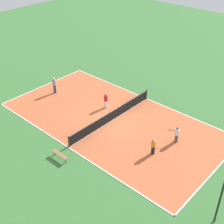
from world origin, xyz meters
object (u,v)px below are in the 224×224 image
tennis_net (112,115)px  player_coach_red (106,100)px  player_near_white (177,134)px  player_baseline_gray (54,84)px  tennis_ball_near_net (41,120)px  tennis_ball_midcourt (47,103)px  player_center_orange (153,145)px  bench (60,155)px  fence_post_back_right (220,200)px  tennis_ball_right_alley (142,127)px

tennis_net → player_coach_red: bearing=-122.8°
player_near_white → player_coach_red: player_coach_red is taller
player_baseline_gray → tennis_ball_near_net: (4.13, 3.06, -0.98)m
player_coach_red → tennis_ball_midcourt: 5.94m
player_center_orange → tennis_ball_midcourt: player_center_orange is taller
bench → player_baseline_gray: 10.49m
player_near_white → fence_post_back_right: fence_post_back_right is taller
tennis_ball_near_net → fence_post_back_right: (-0.42, 16.71, 1.82)m
bench → tennis_ball_midcourt: size_ratio=23.62×
tennis_ball_midcourt → fence_post_back_right: 18.93m
player_center_orange → player_coach_red: bearing=-41.3°
player_near_white → tennis_ball_right_alley: size_ratio=20.99×
player_center_orange → player_coach_red: (-2.52, -7.36, 0.02)m
bench → player_coach_red: player_coach_red is taller
player_near_white → fence_post_back_right: size_ratio=0.38×
player_center_orange → fence_post_back_right: size_ratio=0.38×
player_coach_red → fence_post_back_right: (5.15, 13.87, 1.02)m
player_center_orange → fence_post_back_right: fence_post_back_right is taller
fence_post_back_right → tennis_ball_near_net: bearing=-88.6°
player_baseline_gray → player_coach_red: player_baseline_gray is taller
tennis_net → player_center_orange: bearing=76.7°
tennis_net → tennis_ball_right_alley: (-0.96, 2.68, -0.50)m
fence_post_back_right → tennis_ball_midcourt: bearing=-95.7°
player_center_orange → player_near_white: size_ratio=1.01×
tennis_net → tennis_ball_midcourt: 7.12m
tennis_net → tennis_ball_midcourt: size_ratio=152.17×
tennis_ball_midcourt → tennis_net: bearing=106.9°
fence_post_back_right → bench: bearing=-77.2°
bench → tennis_ball_near_net: (-2.17, -5.30, -0.33)m
player_center_orange → tennis_ball_right_alley: (-2.24, -2.77, -0.77)m
tennis_net → bench: 6.53m
player_baseline_gray → tennis_ball_right_alley: 10.60m
player_baseline_gray → fence_post_back_right: fence_post_back_right is taller
player_center_orange → player_near_white: player_center_orange is taller
tennis_ball_right_alley → tennis_ball_near_net: bearing=-54.5°
player_near_white → tennis_ball_near_net: bearing=-3.0°
tennis_net → player_near_white: size_ratio=7.25×
tennis_ball_midcourt → player_center_orange: bearing=93.6°
tennis_net → player_coach_red: (-1.23, -1.91, 0.29)m
fence_post_back_right → player_near_white: bearing=-130.5°
player_center_orange → player_baseline_gray: (-1.08, -13.26, 0.21)m
player_near_white → player_baseline_gray: bearing=-24.5°
tennis_net → bench: bearing=4.8°
bench → player_near_white: 9.43m
tennis_net → player_center_orange: player_center_orange is taller
tennis_ball_midcourt → fence_post_back_right: (1.86, 18.75, 1.82)m
tennis_net → tennis_ball_near_net: (4.34, -4.75, -0.50)m
player_coach_red → tennis_ball_near_net: (5.57, -2.84, -0.79)m
player_baseline_gray → fence_post_back_right: bearing=5.2°
bench → player_near_white: player_near_white is taller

